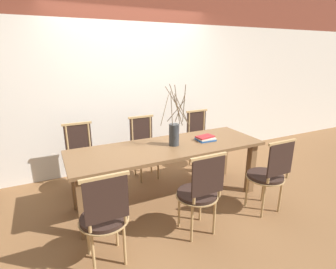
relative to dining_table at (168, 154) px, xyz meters
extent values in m
plane|color=brown|center=(0.00, 0.00, -0.64)|extent=(16.00, 16.00, 0.00)
cube|color=silver|center=(0.00, 1.30, 0.51)|extent=(12.00, 0.06, 2.30)
cube|color=brown|center=(0.00, 0.00, 0.08)|extent=(2.42, 0.81, 0.04)
cube|color=brown|center=(-1.11, -0.30, -0.29)|extent=(0.09, 0.09, 0.70)
cube|color=brown|center=(1.11, -0.30, -0.29)|extent=(0.09, 0.09, 0.70)
cube|color=brown|center=(-1.11, 0.30, -0.29)|extent=(0.09, 0.09, 0.70)
cube|color=brown|center=(1.11, 0.30, -0.29)|extent=(0.09, 0.09, 0.70)
cylinder|color=black|center=(-0.97, -0.71, -0.19)|extent=(0.42, 0.42, 0.04)
cylinder|color=tan|center=(-0.97, -0.71, -0.21)|extent=(0.44, 0.44, 0.01)
cylinder|color=tan|center=(-1.11, -0.58, -0.42)|extent=(0.03, 0.03, 0.43)
cylinder|color=tan|center=(-0.84, -0.58, -0.42)|extent=(0.03, 0.03, 0.43)
cylinder|color=tan|center=(-1.11, -0.85, -0.42)|extent=(0.03, 0.03, 0.43)
cylinder|color=tan|center=(-0.84, -0.85, -0.42)|extent=(0.03, 0.03, 0.43)
cylinder|color=tan|center=(-1.12, -0.89, 0.07)|extent=(0.03, 0.03, 0.47)
cylinder|color=tan|center=(-0.83, -0.89, 0.07)|extent=(0.03, 0.03, 0.47)
cube|color=black|center=(-0.97, -0.90, 0.09)|extent=(0.36, 0.02, 0.38)
cube|color=tan|center=(-0.97, -0.89, 0.29)|extent=(0.40, 0.03, 0.03)
cylinder|color=black|center=(-0.01, -0.71, -0.19)|extent=(0.42, 0.42, 0.04)
cylinder|color=tan|center=(-0.01, -0.71, -0.21)|extent=(0.44, 0.44, 0.01)
cylinder|color=tan|center=(-0.14, -0.58, -0.42)|extent=(0.03, 0.03, 0.43)
cylinder|color=tan|center=(0.13, -0.58, -0.42)|extent=(0.03, 0.03, 0.43)
cylinder|color=tan|center=(-0.14, -0.85, -0.42)|extent=(0.03, 0.03, 0.43)
cylinder|color=tan|center=(0.13, -0.85, -0.42)|extent=(0.03, 0.03, 0.43)
cylinder|color=tan|center=(-0.15, -0.89, 0.07)|extent=(0.03, 0.03, 0.47)
cylinder|color=tan|center=(0.14, -0.89, 0.07)|extent=(0.03, 0.03, 0.47)
cube|color=black|center=(-0.01, -0.90, 0.09)|extent=(0.36, 0.02, 0.38)
cube|color=tan|center=(-0.01, -0.89, 0.29)|extent=(0.40, 0.03, 0.03)
cylinder|color=black|center=(0.94, -0.71, -0.19)|extent=(0.42, 0.42, 0.04)
cylinder|color=tan|center=(0.94, -0.71, -0.21)|extent=(0.44, 0.44, 0.01)
cylinder|color=tan|center=(0.81, -0.58, -0.42)|extent=(0.03, 0.03, 0.43)
cylinder|color=tan|center=(1.08, -0.58, -0.42)|extent=(0.03, 0.03, 0.43)
cylinder|color=tan|center=(0.81, -0.85, -0.42)|extent=(0.03, 0.03, 0.43)
cylinder|color=tan|center=(1.08, -0.85, -0.42)|extent=(0.03, 0.03, 0.43)
cylinder|color=tan|center=(0.79, -0.89, 0.07)|extent=(0.03, 0.03, 0.47)
cylinder|color=tan|center=(1.09, -0.89, 0.07)|extent=(0.03, 0.03, 0.47)
cube|color=black|center=(0.94, -0.90, 0.09)|extent=(0.36, 0.02, 0.38)
cube|color=tan|center=(0.94, -0.89, 0.29)|extent=(0.40, 0.03, 0.03)
cylinder|color=black|center=(-0.95, 0.71, -0.19)|extent=(0.42, 0.42, 0.04)
cylinder|color=tan|center=(-0.95, 0.71, -0.21)|extent=(0.44, 0.44, 0.01)
cylinder|color=tan|center=(-0.82, 0.58, -0.42)|extent=(0.03, 0.03, 0.43)
cylinder|color=tan|center=(-1.09, 0.58, -0.42)|extent=(0.03, 0.03, 0.43)
cylinder|color=tan|center=(-0.82, 0.85, -0.42)|extent=(0.03, 0.03, 0.43)
cylinder|color=tan|center=(-1.09, 0.85, -0.42)|extent=(0.03, 0.03, 0.43)
cylinder|color=tan|center=(-0.81, 0.89, 0.07)|extent=(0.03, 0.03, 0.47)
cylinder|color=tan|center=(-1.10, 0.89, 0.07)|extent=(0.03, 0.03, 0.47)
cube|color=black|center=(-0.95, 0.90, 0.09)|extent=(0.36, 0.02, 0.38)
cube|color=tan|center=(-0.95, 0.89, 0.29)|extent=(0.40, 0.03, 0.03)
cylinder|color=black|center=(-0.03, 0.71, -0.19)|extent=(0.42, 0.42, 0.04)
cylinder|color=tan|center=(-0.03, 0.71, -0.21)|extent=(0.44, 0.44, 0.01)
cylinder|color=tan|center=(0.11, 0.58, -0.42)|extent=(0.03, 0.03, 0.43)
cylinder|color=tan|center=(-0.16, 0.58, -0.42)|extent=(0.03, 0.03, 0.43)
cylinder|color=tan|center=(0.11, 0.85, -0.42)|extent=(0.03, 0.03, 0.43)
cylinder|color=tan|center=(-0.16, 0.85, -0.42)|extent=(0.03, 0.03, 0.43)
cylinder|color=tan|center=(0.12, 0.89, 0.07)|extent=(0.03, 0.03, 0.47)
cylinder|color=tan|center=(-0.17, 0.89, 0.07)|extent=(0.03, 0.03, 0.47)
cube|color=black|center=(-0.03, 0.90, 0.09)|extent=(0.36, 0.02, 0.38)
cube|color=tan|center=(-0.03, 0.89, 0.29)|extent=(0.40, 0.03, 0.03)
cylinder|color=black|center=(0.96, 0.71, -0.19)|extent=(0.42, 0.42, 0.04)
cylinder|color=tan|center=(0.96, 0.71, -0.21)|extent=(0.44, 0.44, 0.01)
cylinder|color=tan|center=(1.10, 0.58, -0.42)|extent=(0.03, 0.03, 0.43)
cylinder|color=tan|center=(0.83, 0.58, -0.42)|extent=(0.03, 0.03, 0.43)
cylinder|color=tan|center=(1.10, 0.85, -0.42)|extent=(0.03, 0.03, 0.43)
cylinder|color=tan|center=(0.83, 0.85, -0.42)|extent=(0.03, 0.03, 0.43)
cylinder|color=tan|center=(1.11, 0.89, 0.07)|extent=(0.03, 0.03, 0.47)
cylinder|color=tan|center=(0.82, 0.89, 0.07)|extent=(0.03, 0.03, 0.47)
cube|color=black|center=(0.96, 0.90, 0.09)|extent=(0.36, 0.02, 0.38)
cube|color=tan|center=(0.96, 0.89, 0.29)|extent=(0.40, 0.03, 0.03)
cylinder|color=#33383D|center=(0.08, 0.00, 0.24)|extent=(0.13, 0.13, 0.27)
cylinder|color=brown|center=(0.19, -0.04, 0.62)|extent=(0.10, 0.23, 0.50)
cylinder|color=brown|center=(0.10, -0.06, 0.56)|extent=(0.14, 0.05, 0.37)
cylinder|color=brown|center=(0.17, 0.02, 0.56)|extent=(0.05, 0.19, 0.38)
cylinder|color=brown|center=(0.12, -0.12, 0.57)|extent=(0.25, 0.09, 0.40)
cylinder|color=brown|center=(0.10, -0.04, 0.62)|extent=(0.10, 0.05, 0.48)
cylinder|color=brown|center=(0.00, 0.09, 0.54)|extent=(0.19, 0.17, 0.34)
cylinder|color=brown|center=(0.05, 0.01, 0.57)|extent=(0.02, 0.07, 0.40)
cylinder|color=brown|center=(0.15, 0.09, 0.52)|extent=(0.18, 0.15, 0.29)
cylinder|color=brown|center=(0.07, -0.08, 0.62)|extent=(0.17, 0.04, 0.50)
cylinder|color=brown|center=(0.06, -0.15, 0.61)|extent=(0.30, 0.06, 0.48)
cube|color=#234C8C|center=(0.54, -0.01, 0.11)|extent=(0.23, 0.21, 0.02)
cube|color=beige|center=(0.55, -0.01, 0.13)|extent=(0.22, 0.17, 0.02)
cube|color=maroon|center=(0.54, 0.00, 0.15)|extent=(0.25, 0.18, 0.02)
camera|label=1|loc=(-1.33, -2.75, 1.20)|focal=28.00mm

